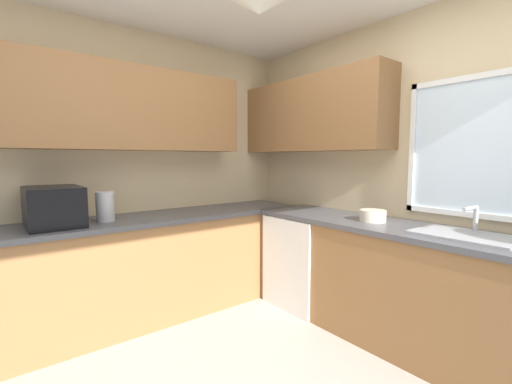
{
  "coord_description": "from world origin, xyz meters",
  "views": [
    {
      "loc": [
        1.29,
        -1.03,
        1.38
      ],
      "look_at": [
        -0.63,
        0.47,
        1.14
      ],
      "focal_mm": 23.92,
      "sensor_mm": 36.0,
      "label": 1
    }
  ],
  "objects": [
    {
      "name": "room_shell",
      "position": [
        -0.79,
        0.52,
        1.8
      ],
      "size": [
        3.85,
        3.41,
        2.59
      ],
      "color": "beige",
      "rests_on": "ground_plane"
    },
    {
      "name": "bowl",
      "position": [
        -0.23,
        1.34,
        0.93
      ],
      "size": [
        0.2,
        0.2,
        0.09
      ],
      "primitive_type": "cylinder",
      "color": "beige",
      "rests_on": "counter_run_back"
    },
    {
      "name": "dishwasher",
      "position": [
        -0.9,
        1.31,
        0.42
      ],
      "size": [
        0.6,
        0.6,
        0.84
      ],
      "primitive_type": "cube",
      "color": "white",
      "rests_on": "ground_plane"
    },
    {
      "name": "sink_assembly",
      "position": [
        0.44,
        1.34,
        0.9
      ],
      "size": [
        0.59,
        0.4,
        0.19
      ],
      "color": "#9EA0A5",
      "rests_on": "counter_run_back"
    },
    {
      "name": "kettle",
      "position": [
        -1.54,
        -0.32,
        1.0
      ],
      "size": [
        0.14,
        0.14,
        0.23
      ],
      "primitive_type": "cylinder",
      "color": "#B7B7BC",
      "rests_on": "counter_run_left"
    },
    {
      "name": "counter_run_left",
      "position": [
        -1.56,
        0.0,
        0.44
      ],
      "size": [
        0.65,
        3.02,
        0.88
      ],
      "color": "olive",
      "rests_on": "ground_plane"
    },
    {
      "name": "microwave",
      "position": [
        -1.56,
        -0.67,
        1.03
      ],
      "size": [
        0.48,
        0.36,
        0.29
      ],
      "primitive_type": "cube",
      "color": "black",
      "rests_on": "counter_run_left"
    },
    {
      "name": "counter_run_back",
      "position": [
        0.21,
        1.34,
        0.44
      ],
      "size": [
        2.94,
        0.65,
        0.88
      ],
      "color": "olive",
      "rests_on": "ground_plane"
    }
  ]
}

